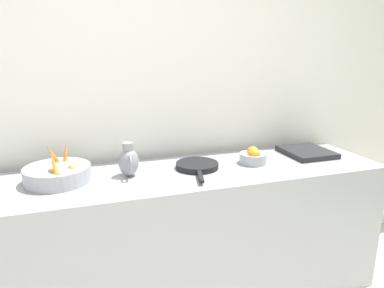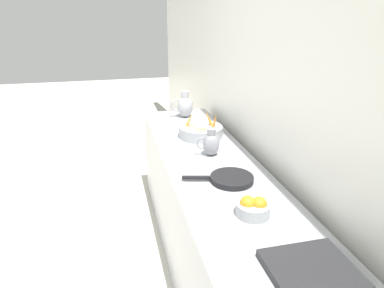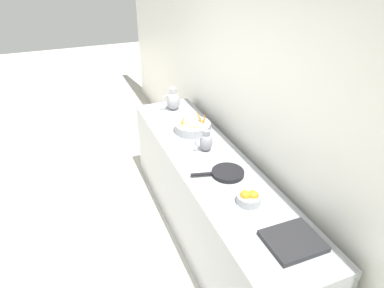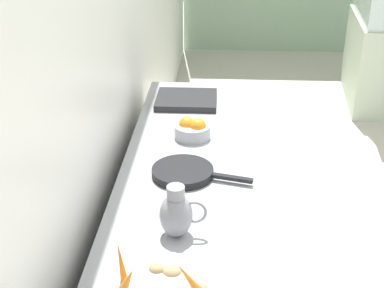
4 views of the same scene
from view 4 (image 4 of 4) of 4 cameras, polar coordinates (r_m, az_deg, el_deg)
tile_wall_left at (r=2.34m, az=-10.45°, el=13.83°), size 0.10×8.93×3.00m
orange_bowl at (r=2.58m, az=0.04°, el=1.58°), size 0.18×0.18×0.11m
metal_pitcher_short at (r=1.87m, az=-1.67°, el=-7.50°), size 0.17×0.12×0.20m
counter_sink_basin at (r=3.01m, az=-0.60°, el=4.79°), size 0.34×0.30×0.04m
skillet_on_counter at (r=2.26m, az=-0.88°, el=-3.05°), size 0.43×0.26×0.03m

